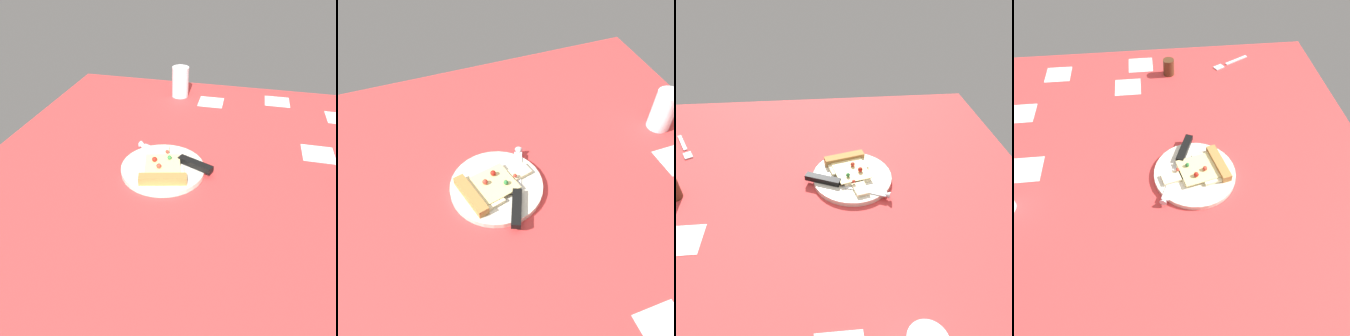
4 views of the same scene
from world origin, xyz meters
The scene contains 5 objects.
ground_plane centered at (-0.06, 0.06, -1.50)cm, with size 116.79×116.79×3.00cm.
plate centered at (6.46, -7.10, 0.72)cm, with size 22.35×22.35×1.44cm, color silver.
pizza_slice centered at (8.96, -6.51, 2.24)cm, with size 18.74×13.19×2.68cm.
knife centered at (2.78, -2.90, 2.04)cm, with size 11.33×22.90×2.45cm.
drinking_glass centered at (-43.57, -12.62, 5.71)cm, with size 6.35×6.35×11.43cm, color white.
Camera 2 is at (23.66, 46.03, 71.51)cm, focal length 40.01 mm.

